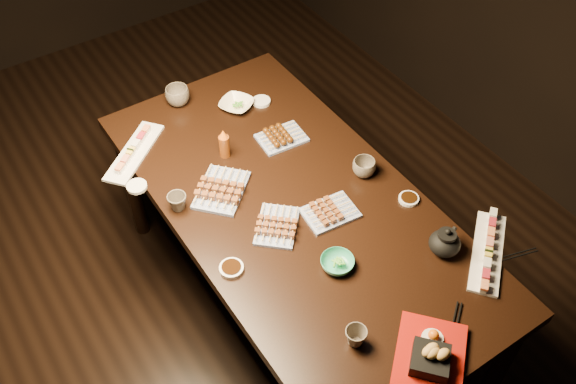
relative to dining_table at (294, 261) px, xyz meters
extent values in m
plane|color=black|center=(-0.42, 0.14, -0.38)|extent=(5.00, 5.00, 0.00)
cube|color=black|center=(0.00, 0.00, 0.00)|extent=(1.40, 1.99, 0.75)
imported|color=#319773|center=(-0.04, -0.33, 0.39)|extent=(0.17, 0.17, 0.04)
imported|color=#EFE1C4|center=(0.10, 0.62, 0.39)|extent=(0.20, 0.20, 0.04)
imported|color=brown|center=(-0.18, -0.61, 0.41)|extent=(0.08, 0.08, 0.07)
imported|color=brown|center=(0.32, -0.02, 0.41)|extent=(0.13, 0.13, 0.07)
imported|color=brown|center=(-0.39, 0.23, 0.41)|extent=(0.09, 0.09, 0.07)
imported|color=brown|center=(-0.10, 0.80, 0.42)|extent=(0.14, 0.14, 0.09)
cylinder|color=#6E320E|center=(-0.09, 0.39, 0.44)|extent=(0.06, 0.06, 0.14)
cylinder|color=white|center=(-0.37, -0.14, 0.38)|extent=(0.12, 0.12, 0.02)
cylinder|color=white|center=(0.22, 0.59, 0.38)|extent=(0.12, 0.12, 0.01)
cylinder|color=white|center=(0.38, -0.23, 0.38)|extent=(0.10, 0.10, 0.01)
cylinder|color=white|center=(-0.48, 0.42, 0.38)|extent=(0.11, 0.11, 0.01)
camera|label=1|loc=(-0.94, -1.37, 2.25)|focal=40.00mm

